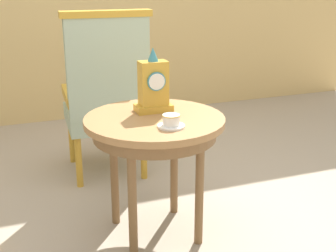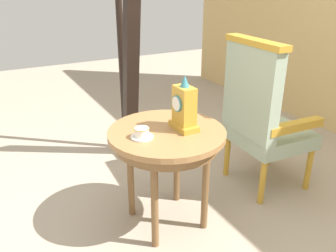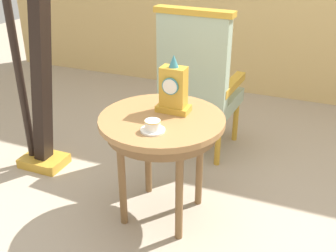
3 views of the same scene
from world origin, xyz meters
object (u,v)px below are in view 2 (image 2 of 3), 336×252
at_px(harp, 128,80).
at_px(mantel_clock, 184,108).
at_px(teacup_left, 142,133).
at_px(side_table, 167,142).
at_px(armchair, 262,114).

bearing_deg(harp, mantel_clock, -4.37).
distance_m(teacup_left, mantel_clock, 0.30).
bearing_deg(harp, teacup_left, -18.89).
distance_m(side_table, armchair, 0.82).
height_order(mantel_clock, armchair, armchair).
distance_m(side_table, harp, 1.04).
xyz_separation_m(mantel_clock, harp, (-1.05, 0.08, -0.10)).
height_order(side_table, harp, harp).
height_order(armchair, harp, harp).
height_order(side_table, armchair, armchair).
relative_size(side_table, teacup_left, 5.44).
xyz_separation_m(mantel_clock, armchair, (-0.09, 0.72, -0.21)).
bearing_deg(mantel_clock, teacup_left, -91.36).
relative_size(side_table, harp, 0.41).
xyz_separation_m(side_table, teacup_left, (0.02, -0.18, 0.11)).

